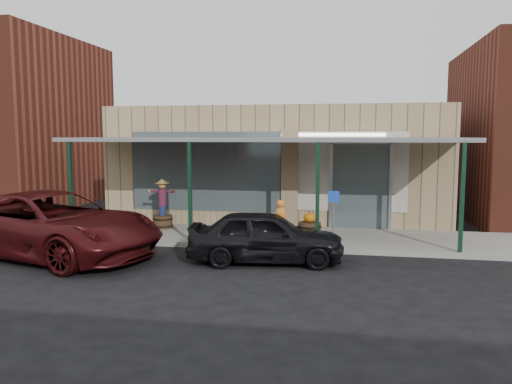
% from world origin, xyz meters
% --- Properties ---
extents(ground, '(120.00, 120.00, 0.00)m').
position_xyz_m(ground, '(0.00, 0.00, 0.00)').
color(ground, black).
rests_on(ground, ground).
extents(sidewalk, '(40.00, 3.20, 0.15)m').
position_xyz_m(sidewalk, '(0.00, 3.60, 0.07)').
color(sidewalk, gray).
rests_on(sidewalk, ground).
extents(storefront, '(12.00, 6.25, 4.20)m').
position_xyz_m(storefront, '(-0.00, 8.16, 2.09)').
color(storefront, tan).
rests_on(storefront, ground).
extents(awning, '(12.00, 3.00, 3.04)m').
position_xyz_m(awning, '(0.00, 3.56, 3.01)').
color(awning, slate).
rests_on(awning, ground).
extents(block_buildings_near, '(61.00, 8.00, 8.00)m').
position_xyz_m(block_buildings_near, '(2.01, 9.20, 3.77)').
color(block_buildings_near, maroon).
rests_on(block_buildings_near, ground).
extents(barrel_scarecrow, '(0.98, 0.74, 1.62)m').
position_xyz_m(barrel_scarecrow, '(-3.36, 4.01, 0.70)').
color(barrel_scarecrow, '#432D1B').
rests_on(barrel_scarecrow, sidewalk).
extents(barrel_pumpkin, '(0.72, 0.72, 0.79)m').
position_xyz_m(barrel_pumpkin, '(1.50, 3.37, 0.43)').
color(barrel_pumpkin, '#432D1B').
rests_on(barrel_pumpkin, sidewalk).
extents(handicap_sign, '(0.31, 0.04, 1.49)m').
position_xyz_m(handicap_sign, '(2.22, 2.55, 1.11)').
color(handicap_sign, gray).
rests_on(handicap_sign, sidewalk).
extents(parked_sedan, '(4.04, 2.03, 1.50)m').
position_xyz_m(parked_sedan, '(0.61, 0.77, 0.66)').
color(parked_sedan, black).
rests_on(parked_sedan, ground).
extents(car_maroon, '(6.64, 4.31, 1.70)m').
position_xyz_m(car_maroon, '(-5.03, 0.36, 0.85)').
color(car_maroon, '#420D0F').
rests_on(car_maroon, ground).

